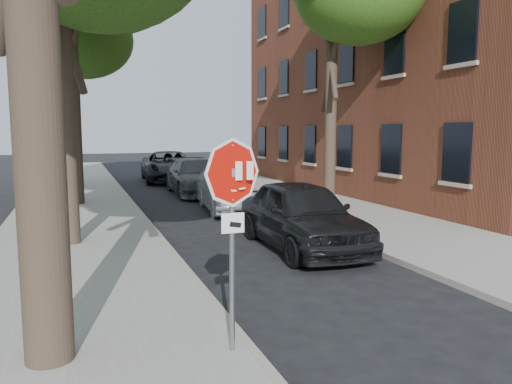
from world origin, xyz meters
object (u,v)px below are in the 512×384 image
Objects in this scene: stop_sign at (232,204)px; car_c at (196,177)px; apartment_building at (443,26)px; car_a at (302,215)px; tree_far at (64,40)px; tree_right at (331,1)px; car_b at (226,192)px; car_d at (169,166)px.

car_c is at bearing 78.40° from stop_sign.
car_a is (-11.40, -8.94, -6.83)m from apartment_building.
tree_far is 18.08m from car_a.
tree_right is 2.24× the size of car_b.
apartment_building is 4.84× the size of car_b.
car_a is 17.06m from car_d.
apartment_building reaches higher than stop_sign.
car_c is at bearing 91.58° from car_a.
car_d is (-0.11, 17.06, 0.03)m from car_a.
stop_sign is at bearing -84.54° from tree_far.
apartment_building is 3.32× the size of car_d.
car_b is at bearing -86.22° from car_d.
car_d is at bearing 92.66° from car_c.
tree_far is 8.29m from car_d.
tree_right is at bearing -51.66° from tree_far.
apartment_building is 8.93m from tree_right.
car_a is at bearing -141.89° from apartment_building.
car_b is at bearing -62.93° from tree_far.
tree_right is (6.68, 10.14, 5.26)m from stop_sign.
car_a is at bearing -85.76° from car_d.
tree_right is at bearing -58.79° from car_c.
car_c is (3.30, 16.08, -1.16)m from stop_sign.
tree_right is 1.71× the size of car_c.
car_a reaches higher than car_c.
car_b is 0.69× the size of car_d.
apartment_building reaches higher than tree_far.
tree_right is at bearing 57.82° from car_a.
car_b is at bearing 166.58° from tree_right.
tree_far is at bearing 109.92° from car_a.
car_b is at bearing -165.16° from apartment_building.
car_d is at bearing 91.95° from car_a.
stop_sign is 22.40m from car_d.
stop_sign is 0.43× the size of car_d.
tree_right is 14.03m from car_d.
tree_right is (8.70, -11.00, 0.00)m from tree_far.
stop_sign is 0.63× the size of car_b.
tree_far is at bearing 128.34° from tree_right.
car_b is (-11.53, -3.05, -6.97)m from apartment_building.
tree_far and tree_right have the same top height.
stop_sign is at bearing -136.35° from apartment_building.
car_c is (-3.38, 5.95, -6.42)m from tree_right.
stop_sign is at bearing -99.99° from car_c.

